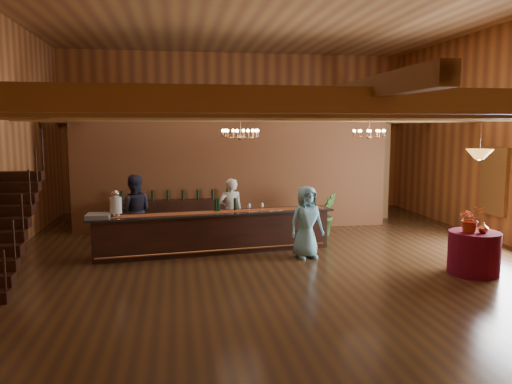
{
  "coord_description": "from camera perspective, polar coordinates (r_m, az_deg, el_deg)",
  "views": [
    {
      "loc": [
        -2.13,
        -10.64,
        2.91
      ],
      "look_at": [
        -0.36,
        0.42,
        1.47
      ],
      "focal_mm": 35.0,
      "sensor_mm": 36.0,
      "label": 1
    }
  ],
  "objects": [
    {
      "name": "floor",
      "position": [
        11.23,
        2.18,
        -7.68
      ],
      "size": [
        14.0,
        14.0,
        0.0
      ],
      "primitive_type": "plane",
      "color": "#432A14",
      "rests_on": "ground"
    },
    {
      "name": "ceiling",
      "position": [
        11.16,
        2.33,
        20.76
      ],
      "size": [
        14.0,
        14.0,
        0.0
      ],
      "primitive_type": "plane",
      "rotation": [
        3.14,
        0.0,
        0.0
      ],
      "color": "#AD8046",
      "rests_on": "wall_back"
    },
    {
      "name": "wall_back",
      "position": [
        17.77,
        -2.2,
        6.82
      ],
      "size": [
        12.0,
        0.1,
        5.5
      ],
      "primitive_type": "cube",
      "color": "#B97237",
      "rests_on": "floor"
    },
    {
      "name": "wall_front",
      "position": [
        4.22,
        21.29,
        4.66
      ],
      "size": [
        12.0,
        0.1,
        5.5
      ],
      "primitive_type": "cube",
      "color": "#B97237",
      "rests_on": "floor"
    },
    {
      "name": "beam_grid",
      "position": [
        11.35,
        1.76,
        9.0
      ],
      "size": [
        11.9,
        13.9,
        0.39
      ],
      "color": "brown",
      "rests_on": "wall_left"
    },
    {
      "name": "support_posts",
      "position": [
        10.44,
        2.76,
        0.12
      ],
      "size": [
        9.2,
        10.2,
        3.2
      ],
      "color": "brown",
      "rests_on": "floor"
    },
    {
      "name": "partition_wall",
      "position": [
        14.3,
        -2.49,
        1.87
      ],
      "size": [
        9.0,
        0.18,
        3.1
      ],
      "primitive_type": "cube",
      "color": "brown",
      "rests_on": "floor"
    },
    {
      "name": "window_right_back",
      "position": [
        14.23,
        25.57,
        1.13
      ],
      "size": [
        0.12,
        1.05,
        1.75
      ],
      "primitive_type": "cube",
      "color": "white",
      "rests_on": "wall_right"
    },
    {
      "name": "staircase",
      "position": [
        10.62,
        -27.2,
        -3.85
      ],
      "size": [
        1.0,
        2.8,
        2.0
      ],
      "color": "black",
      "rests_on": "floor"
    },
    {
      "name": "backroom_boxes",
      "position": [
        16.42,
        -2.55,
        -1.01
      ],
      "size": [
        4.1,
        0.6,
        1.1
      ],
      "color": "black",
      "rests_on": "floor"
    },
    {
      "name": "tasting_bar",
      "position": [
        11.74,
        -4.78,
        -4.61
      ],
      "size": [
        5.79,
        1.43,
        0.97
      ],
      "rotation": [
        0.0,
        0.0,
        0.13
      ],
      "color": "black",
      "rests_on": "floor"
    },
    {
      "name": "beverage_dispenser",
      "position": [
        11.43,
        -15.74,
        -1.32
      ],
      "size": [
        0.26,
        0.26,
        0.6
      ],
      "color": "silver",
      "rests_on": "tasting_bar"
    },
    {
      "name": "glass_rack_tray",
      "position": [
        11.38,
        -17.57,
        -2.64
      ],
      "size": [
        0.5,
        0.5,
        0.1
      ],
      "primitive_type": "cube",
      "color": "gray",
      "rests_on": "tasting_bar"
    },
    {
      "name": "raffle_drum",
      "position": [
        12.25,
        5.95,
        -1.05
      ],
      "size": [
        0.34,
        0.24,
        0.3
      ],
      "color": "brown",
      "rests_on": "tasting_bar"
    },
    {
      "name": "bar_bottle_0",
      "position": [
        11.74,
        -4.6,
        -1.52
      ],
      "size": [
        0.07,
        0.07,
        0.3
      ],
      "primitive_type": "cylinder",
      "color": "black",
      "rests_on": "tasting_bar"
    },
    {
      "name": "bar_bottle_1",
      "position": [
        11.76,
        -4.33,
        -1.51
      ],
      "size": [
        0.07,
        0.07,
        0.3
      ],
      "primitive_type": "cylinder",
      "color": "black",
      "rests_on": "tasting_bar"
    },
    {
      "name": "bar_bottle_2",
      "position": [
        11.85,
        -2.41,
        -1.42
      ],
      "size": [
        0.07,
        0.07,
        0.3
      ],
      "primitive_type": "cylinder",
      "color": "black",
      "rests_on": "tasting_bar"
    },
    {
      "name": "backbar_shelf",
      "position": [
        14.07,
        -9.15,
        -2.77
      ],
      "size": [
        3.32,
        0.82,
        0.93
      ],
      "primitive_type": "cube",
      "rotation": [
        0.0,
        0.0,
        0.09
      ],
      "color": "black",
      "rests_on": "floor"
    },
    {
      "name": "round_table",
      "position": [
        10.94,
        23.63,
        -6.39
      ],
      "size": [
        0.99,
        0.99,
        0.86
      ],
      "primitive_type": "cylinder",
      "color": "#4C0D20",
      "rests_on": "floor"
    },
    {
      "name": "chandelier_left",
      "position": [
        10.97,
        -1.8,
        6.74
      ],
      "size": [
        0.8,
        0.8,
        0.56
      ],
      "color": "#B67344",
      "rests_on": "beam_grid"
    },
    {
      "name": "chandelier_right",
      "position": [
        12.92,
        12.78,
        6.59
      ],
      "size": [
        0.8,
        0.8,
        0.57
      ],
      "color": "#B67344",
      "rests_on": "beam_grid"
    },
    {
      "name": "pendant_lamp",
      "position": [
        10.67,
        24.18,
        3.97
      ],
      "size": [
        0.52,
        0.52,
        0.9
      ],
      "color": "#B67344",
      "rests_on": "beam_grid"
    },
    {
      "name": "bartender",
      "position": [
        12.5,
        -2.92,
        -2.23
      ],
      "size": [
        0.66,
        0.48,
        1.67
      ],
      "primitive_type": "imported",
      "rotation": [
        0.0,
        0.0,
        3.28
      ],
      "color": "silver",
      "rests_on": "floor"
    },
    {
      "name": "staff_second",
      "position": [
        12.41,
        -13.75,
        -2.19
      ],
      "size": [
        0.89,
        0.7,
        1.8
      ],
      "primitive_type": "imported",
      "rotation": [
        0.0,
        0.0,
        3.16
      ],
      "color": "#262637",
      "rests_on": "floor"
    },
    {
      "name": "guest",
      "position": [
        11.25,
        5.79,
        -3.44
      ],
      "size": [
        0.89,
        0.67,
        1.63
      ],
      "primitive_type": "imported",
      "rotation": [
        0.0,
        0.0,
        0.2
      ],
      "color": "#70B6CC",
      "rests_on": "floor"
    },
    {
      "name": "floor_plant",
      "position": [
        13.76,
        7.94,
        -2.48
      ],
      "size": [
        0.76,
        0.67,
        1.16
      ],
      "primitive_type": "imported",
      "rotation": [
        0.0,
        0.0,
        0.28
      ],
      "color": "#2D5A22",
      "rests_on": "floor"
    },
    {
      "name": "table_flowers",
      "position": [
        10.71,
        23.31,
        -2.82
      ],
      "size": [
        0.55,
        0.49,
        0.54
      ],
      "primitive_type": "imported",
      "rotation": [
        0.0,
        0.0,
        -0.15
      ],
      "color": "#AB3617",
      "rests_on": "round_table"
    },
    {
      "name": "table_vase",
      "position": [
        10.75,
        24.55,
        -3.43
      ],
      "size": [
        0.22,
        0.22,
        0.33
      ],
      "primitive_type": "imported",
      "rotation": [
        0.0,
        0.0,
        0.39
      ],
      "color": "#B67344",
      "rests_on": "round_table"
    }
  ]
}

